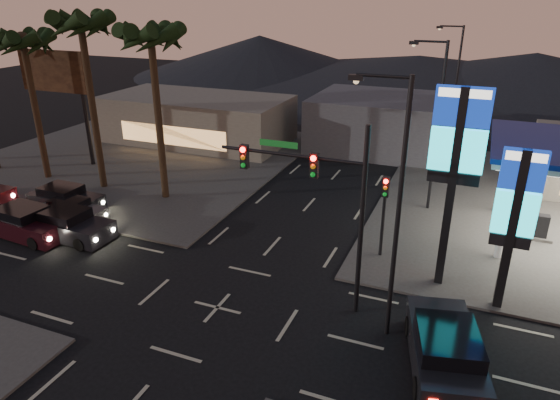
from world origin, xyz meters
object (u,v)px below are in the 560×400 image
at_px(pylon_sign_short, 516,207).
at_px(pylon_sign_tall, 457,150).
at_px(suv_station, 445,350).
at_px(car_lane_b_front, 73,211).
at_px(car_lane_a_front, 69,225).
at_px(traffic_signal_mast, 320,190).
at_px(car_lane_a_mid, 26,223).
at_px(car_lane_b_mid, 65,199).

bearing_deg(pylon_sign_short, pylon_sign_tall, 158.20).
bearing_deg(suv_station, car_lane_b_front, 167.28).
distance_m(car_lane_a_front, car_lane_b_front, 2.28).
height_order(traffic_signal_mast, car_lane_a_front, traffic_signal_mast).
relative_size(pylon_sign_tall, suv_station, 1.60).
bearing_deg(car_lane_b_front, car_lane_a_mid, -109.20).
bearing_deg(suv_station, car_lane_a_mid, 174.04).
distance_m(car_lane_b_front, suv_station, 21.80).
distance_m(pylon_sign_tall, pylon_sign_short, 3.20).
height_order(pylon_sign_short, car_lane_a_front, pylon_sign_short).
height_order(pylon_sign_tall, car_lane_a_front, pylon_sign_tall).
distance_m(pylon_sign_tall, car_lane_b_front, 21.35).
height_order(pylon_sign_tall, car_lane_b_front, pylon_sign_tall).
height_order(car_lane_b_front, suv_station, suv_station).
xyz_separation_m(pylon_sign_short, car_lane_b_mid, (-24.56, 1.11, -3.95)).
bearing_deg(pylon_sign_tall, car_lane_b_front, -177.38).
distance_m(car_lane_b_front, car_lane_b_mid, 1.86).
xyz_separation_m(traffic_signal_mast, car_lane_b_mid, (-17.32, 3.62, -4.52)).
height_order(car_lane_a_mid, car_lane_b_mid, car_lane_a_mid).
bearing_deg(pylon_sign_short, car_lane_b_front, 179.85).
xyz_separation_m(car_lane_a_front, car_lane_b_front, (-1.43, 1.77, -0.13)).
bearing_deg(suv_station, traffic_signal_mast, 157.85).
xyz_separation_m(pylon_sign_tall, car_lane_a_mid, (-21.40, -3.43, -5.62)).
bearing_deg(car_lane_a_front, car_lane_b_mid, 136.34).
xyz_separation_m(pylon_sign_short, car_lane_a_mid, (-23.90, -2.43, -3.89)).
bearing_deg(car_lane_a_mid, suv_station, -5.96).
height_order(pylon_sign_short, suv_station, pylon_sign_short).
bearing_deg(traffic_signal_mast, suv_station, -22.15).
xyz_separation_m(pylon_sign_short, suv_station, (-1.77, -4.74, -3.84)).
height_order(car_lane_a_mid, car_lane_b_front, car_lane_a_mid).
bearing_deg(car_lane_b_mid, car_lane_a_front, -43.66).
relative_size(traffic_signal_mast, car_lane_b_front, 1.95).
bearing_deg(pylon_sign_short, car_lane_a_front, -175.48).
bearing_deg(car_lane_a_mid, pylon_sign_tall, 9.10).
relative_size(car_lane_b_front, suv_station, 0.73).
xyz_separation_m(traffic_signal_mast, car_lane_a_mid, (-16.66, 0.08, -4.46)).
relative_size(pylon_sign_short, suv_station, 1.25).
relative_size(pylon_sign_short, car_lane_b_front, 1.70).
bearing_deg(traffic_signal_mast, car_lane_a_mid, 179.71).
xyz_separation_m(car_lane_a_front, car_lane_b_mid, (-2.96, 2.82, -0.04)).
xyz_separation_m(pylon_sign_tall, car_lane_b_front, (-20.53, -0.94, -5.78)).
distance_m(pylon_sign_short, car_lane_b_front, 23.39).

